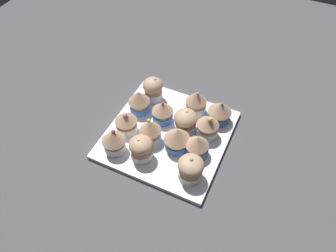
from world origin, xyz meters
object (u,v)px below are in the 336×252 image
Objects in this scene: cupcake_2 at (208,126)px; cupcake_11 at (126,122)px; cupcake_7 at (141,148)px; cupcake_13 at (153,89)px; baking_tray at (168,134)px; cupcake_10 at (114,141)px; cupcake_8 at (150,131)px; cupcake_6 at (196,102)px; cupcake_12 at (139,101)px; cupcake_1 at (197,146)px; cupcake_0 at (191,168)px; cupcake_9 at (163,111)px; cupcake_4 at (177,138)px; cupcake_3 at (220,111)px; cupcake_5 at (185,121)px.

cupcake_11 is (-7.59, 20.18, -0.27)cm from cupcake_2.
cupcake_13 is (19.69, 6.63, 0.34)cm from cupcake_7.
cupcake_10 is at bearing 136.67° from baking_tray.
cupcake_8 is 15.33cm from cupcake_13.
cupcake_10 is (-21.26, 13.70, -0.08)cm from cupcake_6.
cupcake_7 is at bearing -175.90° from cupcake_8.
cupcake_8 is 1.00× the size of cupcake_13.
cupcake_2 is 1.03× the size of cupcake_12.
cupcake_6 is at bearing -17.87° from cupcake_7.
cupcake_1 is 0.97× the size of cupcake_11.
cupcake_7 is (-13.49, 12.47, -0.20)cm from cupcake_2.
cupcake_8 is at bearing 66.74° from cupcake_0.
cupcake_9 is (3.73, 3.40, 4.00)cm from baking_tray.
cupcake_12 is at bearing 1.94° from cupcake_11.
baking_tray is 6.67cm from cupcake_8.
cupcake_12 is at bearing 114.07° from cupcake_6.
cupcake_6 reaches higher than cupcake_4.
cupcake_10 reaches higher than cupcake_9.
cupcake_13 is at bearing 43.63° from cupcake_9.
cupcake_4 is 16.62cm from cupcake_12.
cupcake_0 is 1.01× the size of cupcake_7.
cupcake_0 is 14.93cm from cupcake_8.
cupcake_8 is at bearing 4.10° from cupcake_7.
cupcake_4 is at bearing -134.63° from cupcake_13.
cupcake_3 is at bearing -89.83° from cupcake_13.
cupcake_11 is at bearing 109.12° from baking_tray.
cupcake_5 is 1.00× the size of cupcake_9.
cupcake_8 is 7.31cm from cupcake_11.
cupcake_2 is at bearing -69.40° from cupcake_11.
cupcake_7 is 5.71cm from cupcake_8.
cupcake_13 is (10.12, 9.49, 4.40)cm from baking_tray.
cupcake_3 is at bearing -5.80° from cupcake_1.
baking_tray is 4.16× the size of cupcake_13.
cupcake_7 is 0.93× the size of cupcake_8.
baking_tray is at bearing -110.92° from cupcake_12.
cupcake_0 is 1.03× the size of cupcake_5.
cupcake_13 is at bearing 72.04° from cupcake_2.
cupcake_12 is (-6.04, 21.54, 0.23)cm from cupcake_3.
cupcake_11 is at bearing 123.04° from cupcake_3.
cupcake_2 is 1.00× the size of cupcake_13.
cupcake_13 reaches higher than cupcake_0.
cupcake_3 is (10.18, -10.72, 4.23)cm from baking_tray.
cupcake_11 is 13.83cm from cupcake_13.
cupcake_2 is 24.48cm from cupcake_10.
cupcake_12 reaches higher than cupcake_1.
cupcake_12 is (0.22, 20.44, 0.21)cm from cupcake_2.
cupcake_10 reaches higher than cupcake_4.
cupcake_6 is 20.14cm from cupcake_11.
cupcake_3 is 25.38cm from cupcake_11.
baking_tray is 4.42× the size of cupcake_0.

